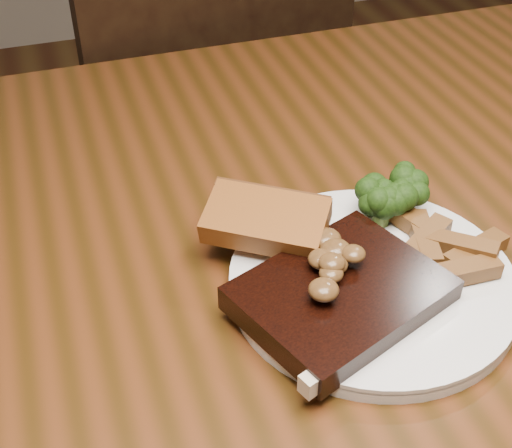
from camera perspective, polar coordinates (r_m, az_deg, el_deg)
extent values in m
cube|color=#46220E|center=(0.68, 1.77, -3.53)|extent=(1.60, 0.90, 0.04)
cube|color=black|center=(1.42, -5.81, 7.86)|extent=(0.52, 0.52, 0.04)
cylinder|color=black|center=(1.75, -2.18, 5.29)|extent=(0.04, 0.04, 0.44)
cylinder|color=black|center=(1.66, -13.59, 1.87)|extent=(0.04, 0.04, 0.44)
cylinder|color=black|center=(1.50, 4.00, -1.59)|extent=(0.04, 0.04, 0.44)
cylinder|color=black|center=(1.38, -9.13, -6.17)|extent=(0.04, 0.04, 0.44)
cube|color=black|center=(1.13, -2.45, 14.30)|extent=(0.45, 0.10, 0.47)
cylinder|color=silver|center=(0.64, 9.24, -4.68)|extent=(0.30, 0.30, 0.01)
cube|color=black|center=(0.60, 6.78, -5.64)|extent=(0.20, 0.17, 0.02)
cube|color=beige|center=(0.57, 9.04, -9.62)|extent=(0.13, 0.06, 0.02)
cube|color=brown|center=(0.65, 0.78, -1.09)|extent=(0.12, 0.11, 0.02)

